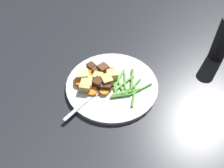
# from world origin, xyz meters

# --- Properties ---
(ground_plane) EXTENTS (3.00, 3.00, 0.00)m
(ground_plane) POSITION_xyz_m (0.00, 0.00, 0.00)
(ground_plane) COLOR #26282D
(dinner_plate) EXTENTS (0.27, 0.27, 0.01)m
(dinner_plate) POSITION_xyz_m (0.00, 0.00, 0.01)
(dinner_plate) COLOR white
(dinner_plate) RESTS_ON ground_plane
(stew_sauce) EXTENTS (0.12, 0.12, 0.00)m
(stew_sauce) POSITION_xyz_m (0.04, -0.01, 0.01)
(stew_sauce) COLOR brown
(stew_sauce) RESTS_ON dinner_plate
(carrot_slice_0) EXTENTS (0.05, 0.05, 0.01)m
(carrot_slice_0) POSITION_xyz_m (0.09, 0.00, 0.02)
(carrot_slice_0) COLOR orange
(carrot_slice_0) RESTS_ON dinner_plate
(carrot_slice_1) EXTENTS (0.04, 0.04, 0.01)m
(carrot_slice_1) POSITION_xyz_m (0.03, -0.02, 0.02)
(carrot_slice_1) COLOR orange
(carrot_slice_1) RESTS_ON dinner_plate
(carrot_slice_2) EXTENTS (0.04, 0.04, 0.01)m
(carrot_slice_2) POSITION_xyz_m (0.06, 0.00, 0.02)
(carrot_slice_2) COLOR orange
(carrot_slice_2) RESTS_ON dinner_plate
(carrot_slice_3) EXTENTS (0.04, 0.04, 0.01)m
(carrot_slice_3) POSITION_xyz_m (0.02, 0.03, 0.02)
(carrot_slice_3) COLOR orange
(carrot_slice_3) RESTS_ON dinner_plate
(carrot_slice_4) EXTENTS (0.04, 0.04, 0.01)m
(carrot_slice_4) POSITION_xyz_m (0.06, 0.03, 0.02)
(carrot_slice_4) COLOR orange
(carrot_slice_4) RESTS_ON dinner_plate
(carrot_slice_5) EXTENTS (0.04, 0.04, 0.01)m
(carrot_slice_5) POSITION_xyz_m (0.08, -0.03, 0.02)
(carrot_slice_5) COLOR orange
(carrot_slice_5) RESTS_ON dinner_plate
(carrot_slice_6) EXTENTS (0.04, 0.04, 0.01)m
(carrot_slice_6) POSITION_xyz_m (0.01, -0.05, 0.02)
(carrot_slice_6) COLOR orange
(carrot_slice_6) RESTS_ON dinner_plate
(potato_chunk_0) EXTENTS (0.03, 0.04, 0.03)m
(potato_chunk_0) POSITION_xyz_m (0.07, 0.01, 0.02)
(potato_chunk_0) COLOR #E5CC7A
(potato_chunk_0) RESTS_ON dinner_plate
(potato_chunk_1) EXTENTS (0.03, 0.03, 0.02)m
(potato_chunk_1) POSITION_xyz_m (0.08, 0.02, 0.02)
(potato_chunk_1) COLOR #DBBC6B
(potato_chunk_1) RESTS_ON dinner_plate
(potato_chunk_2) EXTENTS (0.04, 0.04, 0.03)m
(potato_chunk_2) POSITION_xyz_m (0.02, -0.00, 0.03)
(potato_chunk_2) COLOR #DBBC6B
(potato_chunk_2) RESTS_ON dinner_plate
(potato_chunk_3) EXTENTS (0.03, 0.03, 0.03)m
(potato_chunk_3) POSITION_xyz_m (0.04, -0.01, 0.02)
(potato_chunk_3) COLOR #DBBC6B
(potato_chunk_3) RESTS_ON dinner_plate
(potato_chunk_4) EXTENTS (0.03, 0.03, 0.03)m
(potato_chunk_4) POSITION_xyz_m (-0.00, -0.02, 0.03)
(potato_chunk_4) COLOR #E5CC7A
(potato_chunk_4) RESTS_ON dinner_plate
(potato_chunk_5) EXTENTS (0.04, 0.04, 0.03)m
(potato_chunk_5) POSITION_xyz_m (0.09, -0.02, 0.03)
(potato_chunk_5) COLOR #EAD68C
(potato_chunk_5) RESTS_ON dinner_plate
(meat_chunk_0) EXTENTS (0.03, 0.03, 0.02)m
(meat_chunk_0) POSITION_xyz_m (0.07, -0.06, 0.02)
(meat_chunk_0) COLOR #4C2B19
(meat_chunk_0) RESTS_ON dinner_plate
(meat_chunk_1) EXTENTS (0.03, 0.03, 0.02)m
(meat_chunk_1) POSITION_xyz_m (0.05, -0.04, 0.02)
(meat_chunk_1) COLOR #56331E
(meat_chunk_1) RESTS_ON dinner_plate
(meat_chunk_2) EXTENTS (0.04, 0.04, 0.03)m
(meat_chunk_2) POSITION_xyz_m (0.03, -0.05, 0.03)
(meat_chunk_2) COLOR brown
(meat_chunk_2) RESTS_ON dinner_plate
(meat_chunk_3) EXTENTS (0.03, 0.03, 0.02)m
(meat_chunk_3) POSITION_xyz_m (0.02, 0.02, 0.02)
(meat_chunk_3) COLOR #4C2B19
(meat_chunk_3) RESTS_ON dinner_plate
(meat_chunk_4) EXTENTS (0.04, 0.04, 0.03)m
(meat_chunk_4) POSITION_xyz_m (0.04, 0.01, 0.03)
(meat_chunk_4) COLOR #4C2B19
(meat_chunk_4) RESTS_ON dinner_plate
(green_bean_0) EXTENTS (0.05, 0.07, 0.01)m
(green_bean_0) POSITION_xyz_m (-0.06, 0.02, 0.02)
(green_bean_0) COLOR #599E38
(green_bean_0) RESTS_ON dinner_plate
(green_bean_1) EXTENTS (0.06, 0.04, 0.01)m
(green_bean_1) POSITION_xyz_m (-0.03, 0.03, 0.02)
(green_bean_1) COLOR #599E38
(green_bean_1) RESTS_ON dinner_plate
(green_bean_2) EXTENTS (0.06, 0.02, 0.01)m
(green_bean_2) POSITION_xyz_m (-0.02, 0.05, 0.02)
(green_bean_2) COLOR #4C8E33
(green_bean_2) RESTS_ON dinner_plate
(green_bean_3) EXTENTS (0.02, 0.08, 0.01)m
(green_bean_3) POSITION_xyz_m (-0.06, 0.05, 0.02)
(green_bean_3) COLOR #599E38
(green_bean_3) RESTS_ON dinner_plate
(green_bean_4) EXTENTS (0.03, 0.07, 0.01)m
(green_bean_4) POSITION_xyz_m (-0.02, 0.01, 0.02)
(green_bean_4) COLOR #599E38
(green_bean_4) RESTS_ON dinner_plate
(green_bean_5) EXTENTS (0.08, 0.03, 0.01)m
(green_bean_5) POSITION_xyz_m (-0.04, 0.04, 0.02)
(green_bean_5) COLOR #66AD42
(green_bean_5) RESTS_ON dinner_plate
(green_bean_6) EXTENTS (0.01, 0.06, 0.01)m
(green_bean_6) POSITION_xyz_m (-0.04, -0.01, 0.02)
(green_bean_6) COLOR #599E38
(green_bean_6) RESTS_ON dinner_plate
(green_bean_7) EXTENTS (0.01, 0.08, 0.01)m
(green_bean_7) POSITION_xyz_m (-0.06, -0.02, 0.02)
(green_bean_7) COLOR #4C8E33
(green_bean_7) RESTS_ON dinner_plate
(green_bean_8) EXTENTS (0.02, 0.05, 0.01)m
(green_bean_8) POSITION_xyz_m (-0.01, -0.01, 0.02)
(green_bean_8) COLOR #4C8E33
(green_bean_8) RESTS_ON dinner_plate
(green_bean_9) EXTENTS (0.04, 0.06, 0.01)m
(green_bean_9) POSITION_xyz_m (-0.01, 0.03, 0.02)
(green_bean_9) COLOR #599E38
(green_bean_9) RESTS_ON dinner_plate
(green_bean_10) EXTENTS (0.07, 0.05, 0.01)m
(green_bean_10) POSITION_xyz_m (-0.08, 0.02, 0.02)
(green_bean_10) COLOR #599E38
(green_bean_10) RESTS_ON dinner_plate
(green_bean_11) EXTENTS (0.04, 0.08, 0.01)m
(green_bean_11) POSITION_xyz_m (-0.02, -0.02, 0.02)
(green_bean_11) COLOR #599E38
(green_bean_11) RESTS_ON dinner_plate
(green_bean_12) EXTENTS (0.06, 0.06, 0.01)m
(green_bean_12) POSITION_xyz_m (-0.04, -0.00, 0.02)
(green_bean_12) COLOR #66AD42
(green_bean_12) RESTS_ON dinner_plate
(fork) EXTENTS (0.12, 0.15, 0.00)m
(fork) POSITION_xyz_m (0.06, 0.06, 0.01)
(fork) COLOR silver
(fork) RESTS_ON dinner_plate
(pepper_mill) EXTENTS (0.05, 0.05, 0.15)m
(pepper_mill) POSITION_xyz_m (-0.34, -0.14, 0.07)
(pepper_mill) COLOR black
(pepper_mill) RESTS_ON ground_plane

